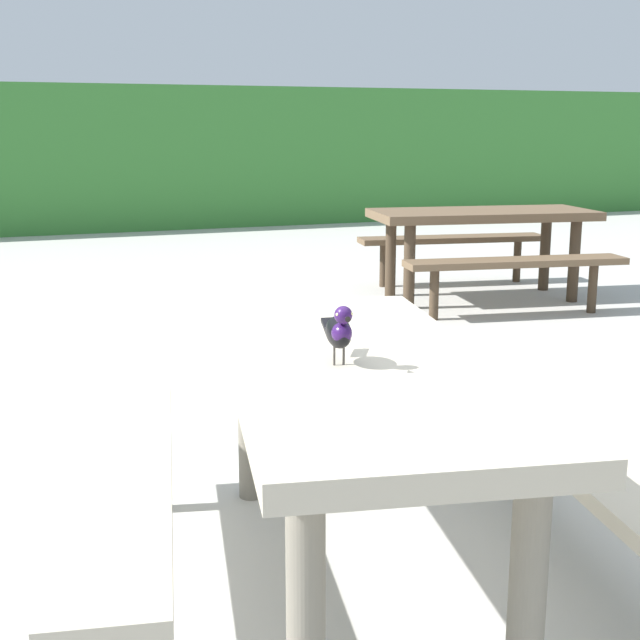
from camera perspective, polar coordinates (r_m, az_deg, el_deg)
ground_plane at (r=3.02m, az=0.34°, el=-15.23°), size 60.00×60.00×0.00m
hedge_wall at (r=12.98m, az=-16.76°, el=10.21°), size 28.00×1.98×1.96m
picnic_table_foreground at (r=2.65m, az=2.41°, el=-6.25°), size 1.98×2.00×0.74m
bird_grackle at (r=2.47m, az=1.28°, el=-0.70°), size 0.09×0.29×0.18m
picnic_table_mid_left at (r=7.30m, az=10.61°, el=5.68°), size 1.96×1.93×0.74m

